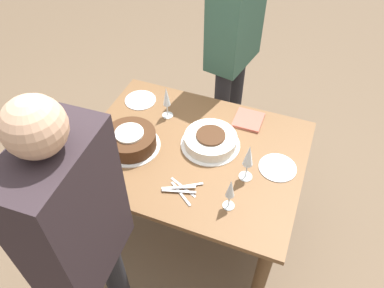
# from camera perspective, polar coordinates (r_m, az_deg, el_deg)

# --- Properties ---
(ground_plane) EXTENTS (12.00, 12.00, 0.00)m
(ground_plane) POSITION_cam_1_polar(r_m,az_deg,el_deg) (2.64, -0.00, -12.07)
(ground_plane) COLOR brown
(dining_table) EXTENTS (1.21, 0.94, 0.74)m
(dining_table) POSITION_cam_1_polar(r_m,az_deg,el_deg) (2.14, -0.00, -3.23)
(dining_table) COLOR brown
(dining_table) RESTS_ON ground_plane
(cake_center_white) EXTENTS (0.33, 0.33, 0.08)m
(cake_center_white) POSITION_cam_1_polar(r_m,az_deg,el_deg) (2.05, 2.84, 0.57)
(cake_center_white) COLOR white
(cake_center_white) RESTS_ON dining_table
(cake_front_chocolate) EXTENTS (0.32, 0.32, 0.11)m
(cake_front_chocolate) POSITION_cam_1_polar(r_m,az_deg,el_deg) (2.06, -9.37, 0.62)
(cake_front_chocolate) COLOR white
(cake_front_chocolate) RESTS_ON dining_table
(wine_glass_near) EXTENTS (0.07, 0.07, 0.23)m
(wine_glass_near) POSITION_cam_1_polar(r_m,az_deg,el_deg) (1.83, 8.61, -1.96)
(wine_glass_near) COLOR silver
(wine_glass_near) RESTS_ON dining_table
(wine_glass_far) EXTENTS (0.06, 0.06, 0.19)m
(wine_glass_far) POSITION_cam_1_polar(r_m,az_deg,el_deg) (1.72, 5.87, -6.94)
(wine_glass_far) COLOR silver
(wine_glass_far) RESTS_ON dining_table
(wine_glass_extra) EXTENTS (0.06, 0.06, 0.21)m
(wine_glass_extra) POSITION_cam_1_polar(r_m,az_deg,el_deg) (2.17, -3.90, 7.00)
(wine_glass_extra) COLOR silver
(wine_glass_extra) RESTS_ON dining_table
(dessert_plate_left) EXTENTS (0.19, 0.19, 0.01)m
(dessert_plate_left) POSITION_cam_1_polar(r_m,az_deg,el_deg) (2.38, -7.87, 6.64)
(dessert_plate_left) COLOR silver
(dessert_plate_left) RESTS_ON dining_table
(dessert_plate_right) EXTENTS (0.20, 0.20, 0.01)m
(dessert_plate_right) POSITION_cam_1_polar(r_m,az_deg,el_deg) (2.01, 12.90, -3.52)
(dessert_plate_right) COLOR silver
(dessert_plate_right) RESTS_ON dining_table
(fork_pile) EXTENTS (0.19, 0.16, 0.01)m
(fork_pile) POSITION_cam_1_polar(r_m,az_deg,el_deg) (1.87, -1.58, -6.88)
(fork_pile) COLOR silver
(fork_pile) RESTS_ON dining_table
(napkin_stack) EXTENTS (0.16, 0.17, 0.02)m
(napkin_stack) POSITION_cam_1_polar(r_m,az_deg,el_deg) (2.24, 8.59, 3.66)
(napkin_stack) COLOR #B75B4C
(napkin_stack) RESTS_ON dining_table
(person_cutting) EXTENTS (0.24, 0.41, 1.64)m
(person_cutting) POSITION_cam_1_polar(r_m,az_deg,el_deg) (1.51, -16.78, -13.16)
(person_cutting) COLOR #232328
(person_cutting) RESTS_ON ground_plane
(person_watching) EXTENTS (0.29, 0.43, 1.69)m
(person_watching) POSITION_cam_1_polar(r_m,az_deg,el_deg) (2.49, 6.49, 16.39)
(person_watching) COLOR #232328
(person_watching) RESTS_ON ground_plane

